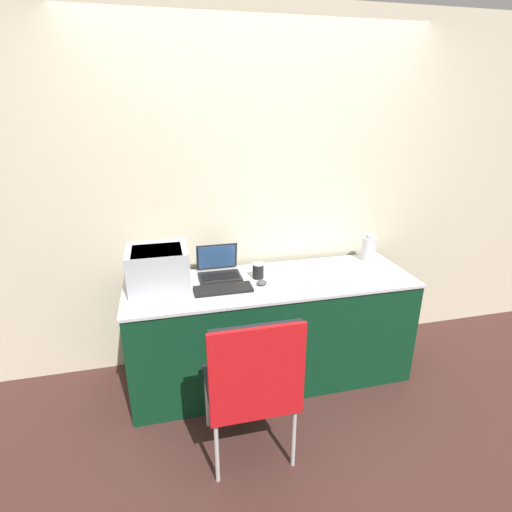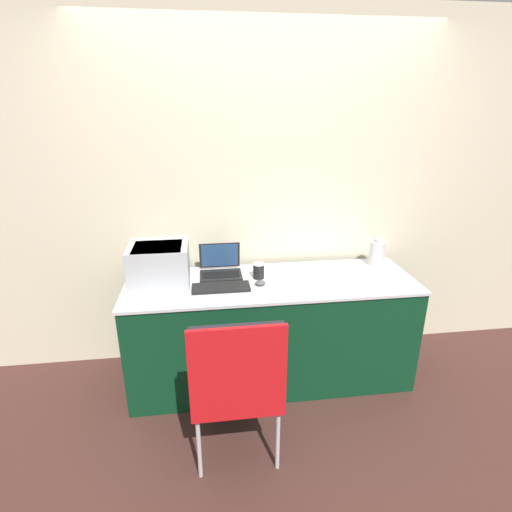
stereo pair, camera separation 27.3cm
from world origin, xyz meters
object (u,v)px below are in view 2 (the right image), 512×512
(printer, at_px, (159,262))
(metal_pitcher, at_px, (377,252))
(coffee_cup, at_px, (259,271))
(mouse, at_px, (260,283))
(laptop_left, at_px, (220,268))
(external_keyboard, at_px, (221,288))
(chair, at_px, (237,378))

(printer, distance_m, metal_pitcher, 1.61)
(coffee_cup, xyz_separation_m, mouse, (-0.01, -0.13, -0.04))
(laptop_left, bearing_deg, mouse, -41.69)
(external_keyboard, xyz_separation_m, chair, (0.04, -0.67, -0.22))
(coffee_cup, bearing_deg, metal_pitcher, 8.00)
(printer, height_order, mouse, printer)
(laptop_left, bearing_deg, chair, -88.02)
(printer, bearing_deg, chair, -61.63)
(external_keyboard, xyz_separation_m, mouse, (0.27, 0.02, 0.01))
(laptop_left, distance_m, coffee_cup, 0.28)
(external_keyboard, relative_size, chair, 0.41)
(laptop_left, distance_m, chair, 0.96)
(laptop_left, bearing_deg, metal_pitcher, 1.31)
(printer, relative_size, laptop_left, 1.34)
(printer, relative_size, mouse, 5.50)
(external_keyboard, xyz_separation_m, metal_pitcher, (1.20, 0.28, 0.09))
(laptop_left, height_order, coffee_cup, laptop_left)
(printer, height_order, external_keyboard, printer)
(external_keyboard, bearing_deg, chair, -86.42)
(mouse, xyz_separation_m, chair, (-0.23, -0.69, -0.23))
(metal_pitcher, distance_m, chair, 1.53)
(coffee_cup, height_order, chair, chair)
(external_keyboard, height_order, chair, chair)
(external_keyboard, relative_size, coffee_cup, 3.47)
(external_keyboard, distance_m, coffee_cup, 0.31)
(coffee_cup, xyz_separation_m, metal_pitcher, (0.93, 0.13, 0.05))
(external_keyboard, xyz_separation_m, coffee_cup, (0.27, 0.15, 0.05))
(coffee_cup, height_order, mouse, coffee_cup)
(printer, relative_size, metal_pitcher, 1.71)
(metal_pitcher, bearing_deg, external_keyboard, -167.08)
(laptop_left, xyz_separation_m, coffee_cup, (0.26, -0.10, 0.01))
(metal_pitcher, bearing_deg, printer, -175.94)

